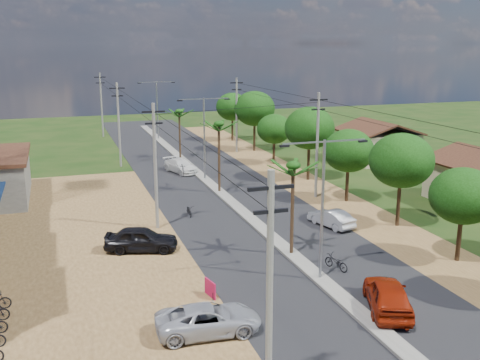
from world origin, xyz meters
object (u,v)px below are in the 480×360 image
object	(u,v)px
car_silver_mid	(331,218)
car_parked_dark	(141,240)
car_red_near	(388,296)
car_parked_silver	(209,320)
car_white_far	(181,166)
moto_rider_east	(336,263)
roadside_sign	(210,289)

from	to	relation	value
car_silver_mid	car_parked_dark	distance (m)	13.81
car_red_near	car_parked_silver	bearing A→B (deg)	18.72
car_white_far	moto_rider_east	bearing A→B (deg)	-101.54
car_parked_dark	car_red_near	bearing A→B (deg)	-122.83
car_parked_silver	car_parked_dark	distance (m)	11.58
car_silver_mid	car_parked_silver	world-z (taller)	car_parked_silver
car_parked_dark	car_silver_mid	bearing A→B (deg)	-70.65
car_silver_mid	car_parked_dark	size ratio (longest dim) A/B	0.84
car_red_near	roadside_sign	size ratio (longest dim) A/B	4.36
car_red_near	car_silver_mid	xyz separation A→B (m)	(3.50, 12.75, -0.18)
car_parked_silver	roadside_sign	xyz separation A→B (m)	(1.09, 3.67, -0.21)
car_silver_mid	car_parked_silver	distance (m)	17.40
car_red_near	roadside_sign	world-z (taller)	car_red_near
car_white_far	roadside_sign	size ratio (longest dim) A/B	4.20
car_white_far	car_parked_silver	world-z (taller)	car_white_far
car_silver_mid	car_parked_dark	xyz separation A→B (m)	(-13.80, -0.59, 0.15)
car_white_far	moto_rider_east	xyz separation A→B (m)	(3.05, -27.98, -0.22)
car_silver_mid	car_red_near	bearing A→B (deg)	60.13
car_white_far	moto_rider_east	distance (m)	28.14
car_parked_silver	moto_rider_east	size ratio (longest dim) A/B	2.78
car_red_near	car_white_far	bearing A→B (deg)	-62.04
car_white_far	roadside_sign	distance (m)	29.53
car_white_far	car_silver_mid	bearing A→B (deg)	-90.32
car_parked_dark	moto_rider_east	world-z (taller)	car_parked_dark
car_white_far	car_red_near	bearing A→B (deg)	-102.64
car_white_far	moto_rider_east	world-z (taller)	car_white_far
car_silver_mid	car_white_far	bearing A→B (deg)	-87.07
car_white_far	car_parked_dark	xyz separation A→B (m)	(-7.30, -21.27, 0.11)
car_red_near	moto_rider_east	distance (m)	5.47
car_parked_silver	moto_rider_east	bearing A→B (deg)	-58.21
car_parked_dark	moto_rider_east	size ratio (longest dim) A/B	2.65
car_white_far	car_parked_silver	bearing A→B (deg)	-118.14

